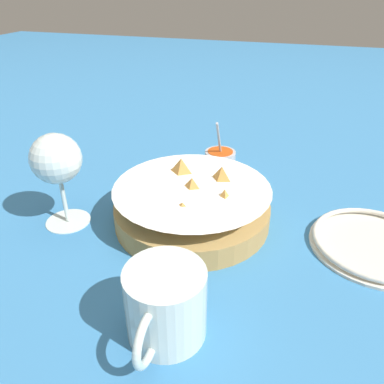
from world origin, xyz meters
name	(u,v)px	position (x,y,z in m)	size (l,w,h in m)	color
ground_plane	(209,226)	(0.00, 0.00, 0.00)	(4.00, 4.00, 0.00)	teal
food_basket	(193,205)	(-0.01, -0.03, 0.03)	(0.26, 0.26, 0.09)	#B2894C
sauce_cup	(220,160)	(-0.20, -0.03, 0.03)	(0.07, 0.06, 0.12)	#B7B7BC
wine_glass	(57,162)	(0.06, -0.23, 0.11)	(0.08, 0.08, 0.16)	silver
beer_mug	(166,306)	(0.22, 0.01, 0.04)	(0.13, 0.09, 0.09)	silver
side_plate	(374,244)	(-0.02, 0.26, 0.01)	(0.19, 0.19, 0.01)	silver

